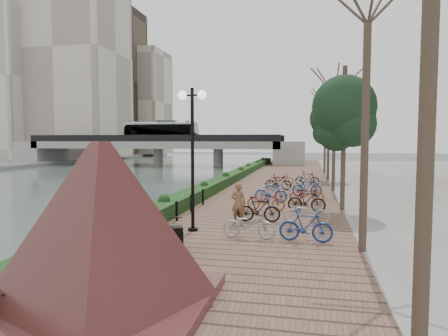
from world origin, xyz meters
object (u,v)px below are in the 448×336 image
(granite_monument, at_px, (102,226))
(pedestrian, at_px, (238,203))
(lamppost, at_px, (192,129))
(motorcycle, at_px, (176,235))
(boat, at_px, (112,175))

(granite_monument, distance_m, pedestrian, 8.33)
(granite_monument, xyz_separation_m, pedestrian, (1.11, 8.22, -0.82))
(lamppost, height_order, motorcycle, lamppost)
(granite_monument, xyz_separation_m, boat, (-13.43, 26.04, -1.57))
(granite_monument, relative_size, boat, 1.13)
(boat, bearing_deg, lamppost, -74.92)
(lamppost, distance_m, boat, 23.68)
(boat, bearing_deg, granite_monument, -81.92)
(boat, bearing_deg, motorcycle, -77.64)
(motorcycle, bearing_deg, granite_monument, -113.54)
(granite_monument, bearing_deg, lamppost, 92.10)
(lamppost, xyz_separation_m, motorcycle, (0.24, -2.52, -3.13))
(motorcycle, xyz_separation_m, boat, (-13.42, 21.87, -0.42))
(lamppost, height_order, pedestrian, lamppost)
(boat, bearing_deg, pedestrian, -70.00)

